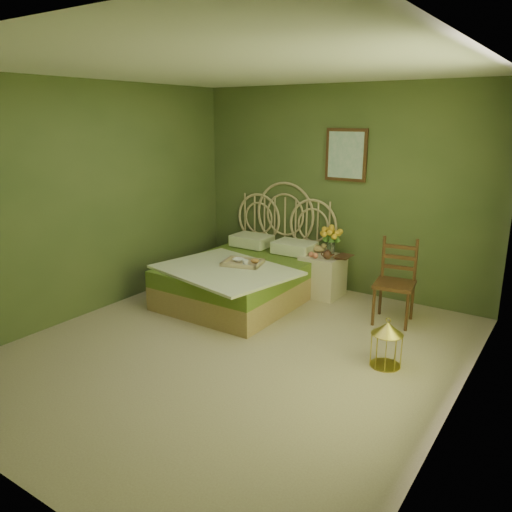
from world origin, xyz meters
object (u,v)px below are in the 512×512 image
Objects in this scene: bed at (246,275)px; birdcage at (386,345)px; chair at (397,276)px; nightstand at (324,269)px.

bed reaches higher than birdcage.
birdcage is at bearing -83.58° from chair.
bed is at bearing 159.68° from birdcage.
birdcage is at bearing -46.33° from nightstand.
birdcage is (2.09, -0.77, -0.09)m from bed.
chair is 2.18× the size of birdcage.
nightstand is 1.93m from birdcage.
bed is at bearing -140.90° from nightstand.
chair reaches higher than birdcage.
nightstand reaches higher than birdcage.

